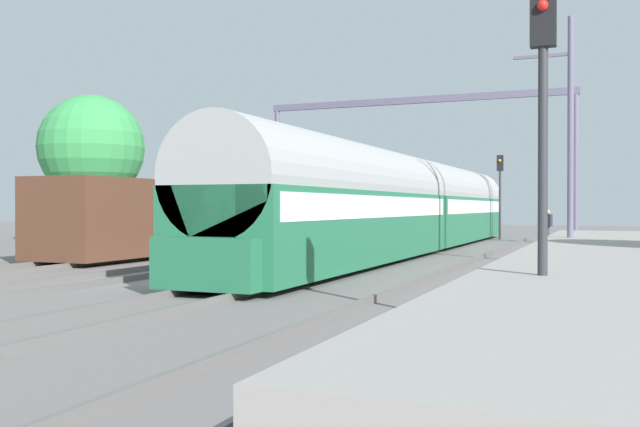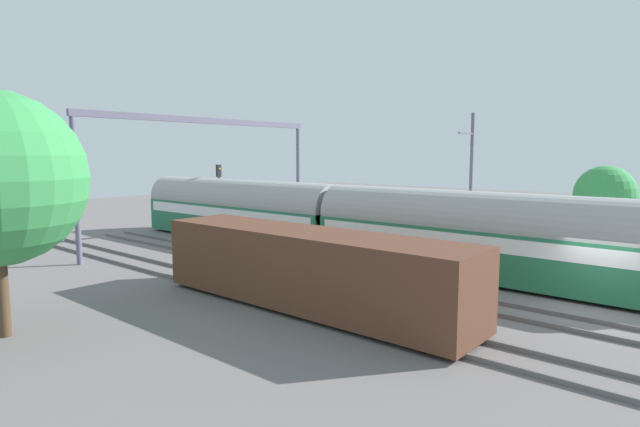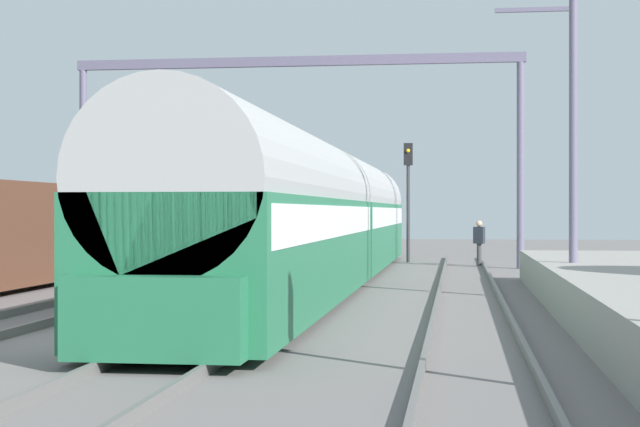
{
  "view_description": "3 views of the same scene",
  "coord_description": "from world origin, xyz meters",
  "px_view_note": "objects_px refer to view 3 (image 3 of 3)",
  "views": [
    {
      "loc": [
        9.82,
        -15.45,
        1.89
      ],
      "look_at": [
        2.09,
        3.39,
        1.7
      ],
      "focal_mm": 39.64,
      "sensor_mm": 36.0,
      "label": 1
    },
    {
      "loc": [
        -19.98,
        -4.08,
        5.64
      ],
      "look_at": [
        -0.72,
        12.23,
        2.7
      ],
      "focal_mm": 28.79,
      "sensor_mm": 36.0,
      "label": 2
    },
    {
      "loc": [
        6.0,
        -15.73,
        2.11
      ],
      "look_at": [
        1.04,
        21.06,
        2.0
      ],
      "focal_mm": 57.46,
      "sensor_mm": 36.0,
      "label": 3
    }
  ],
  "objects_px": {
    "railway_signal_far": "(408,186)",
    "catenary_gantry": "(296,108)",
    "passenger_train": "(321,215)",
    "person_crossing": "(479,239)"
  },
  "relations": [
    {
      "from": "person_crossing",
      "to": "catenary_gantry",
      "type": "height_order",
      "value": "catenary_gantry"
    },
    {
      "from": "passenger_train",
      "to": "person_crossing",
      "type": "height_order",
      "value": "passenger_train"
    },
    {
      "from": "passenger_train",
      "to": "person_crossing",
      "type": "distance_m",
      "value": 11.31
    },
    {
      "from": "person_crossing",
      "to": "catenary_gantry",
      "type": "relative_size",
      "value": 0.1
    },
    {
      "from": "person_crossing",
      "to": "catenary_gantry",
      "type": "distance_m",
      "value": 8.58
    },
    {
      "from": "person_crossing",
      "to": "catenary_gantry",
      "type": "xyz_separation_m",
      "value": [
        -6.81,
        -1.76,
        4.9
      ]
    },
    {
      "from": "passenger_train",
      "to": "person_crossing",
      "type": "xyz_separation_m",
      "value": [
        4.73,
        10.24,
        -0.94
      ]
    },
    {
      "from": "person_crossing",
      "to": "railway_signal_far",
      "type": "xyz_separation_m",
      "value": [
        -2.81,
        2.25,
        2.09
      ]
    },
    {
      "from": "railway_signal_far",
      "to": "catenary_gantry",
      "type": "xyz_separation_m",
      "value": [
        -4.0,
        -4.01,
        2.8
      ]
    },
    {
      "from": "person_crossing",
      "to": "catenary_gantry",
      "type": "bearing_deg",
      "value": 38.48
    }
  ]
}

